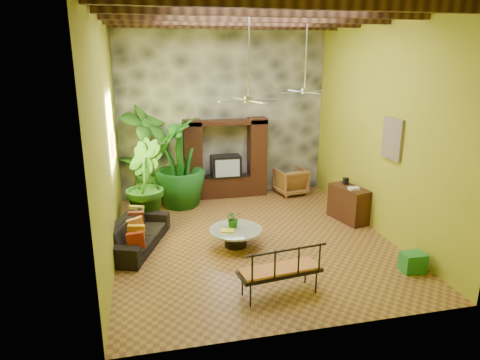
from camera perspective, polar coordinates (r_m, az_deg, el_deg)
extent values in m
plane|color=brown|center=(9.91, 1.63, -7.75)|extent=(7.00, 7.00, 0.00)
cube|color=silver|center=(9.09, 1.90, 22.37)|extent=(6.00, 7.00, 0.02)
cube|color=#949D23|center=(12.56, -2.31, 9.30)|extent=(6.00, 0.02, 5.00)
cube|color=#949D23|center=(8.92, -17.35, 5.61)|extent=(0.02, 7.00, 5.00)
cube|color=#949D23|center=(10.34, 18.19, 6.95)|extent=(0.02, 7.00, 5.00)
cube|color=#373A3E|center=(12.50, -2.26, 9.27)|extent=(5.98, 0.10, 4.98)
cube|color=#3F2614|center=(6.60, 8.08, 22.54)|extent=(5.95, 0.16, 0.22)
cube|color=#3F2614|center=(7.82, 4.48, 21.67)|extent=(5.95, 0.16, 0.22)
cube|color=#3F2614|center=(9.07, 1.89, 20.98)|extent=(5.95, 0.16, 0.22)
cube|color=#3F2614|center=(10.33, -0.06, 20.44)|extent=(5.95, 0.16, 0.22)
cube|color=#3F2614|center=(11.60, -1.57, 20.00)|extent=(5.95, 0.16, 0.22)
cube|color=#31190D|center=(12.68, -1.89, -0.81)|extent=(2.40, 0.50, 0.60)
cube|color=#31190D|center=(12.28, -6.30, 3.36)|extent=(0.50, 0.48, 2.00)
cube|color=#31190D|center=(12.63, 2.31, 3.81)|extent=(0.50, 0.48, 2.00)
cube|color=#31190D|center=(12.25, -1.98, 7.70)|extent=(2.40, 0.48, 0.12)
cube|color=black|center=(12.49, -1.90, 1.88)|extent=(0.85, 0.52, 0.62)
cube|color=#8C99A8|center=(12.23, -1.66, 1.57)|extent=(0.70, 0.02, 0.50)
cylinder|color=#AAAAAF|center=(8.60, 1.20, 16.70)|extent=(0.04, 0.04, 1.80)
cylinder|color=#AAAAAF|center=(8.65, 1.16, 10.73)|extent=(0.18, 0.18, 0.12)
cube|color=#AAAAAF|center=(8.83, 3.25, 10.69)|extent=(0.58, 0.26, 0.01)
cube|color=#AAAAAF|center=(8.96, 0.03, 10.80)|extent=(0.26, 0.58, 0.01)
cube|color=#AAAAAF|center=(8.48, -1.00, 10.48)|extent=(0.58, 0.26, 0.01)
cube|color=#AAAAAF|center=(8.34, 2.38, 10.36)|extent=(0.26, 0.58, 0.01)
cylinder|color=#AAAAAF|center=(10.68, 8.83, 16.47)|extent=(0.04, 0.04, 1.80)
cylinder|color=#AAAAAF|center=(10.71, 8.62, 11.66)|extent=(0.18, 0.18, 0.12)
cube|color=#AAAAAF|center=(10.93, 10.17, 11.58)|extent=(0.58, 0.26, 0.01)
cube|color=#AAAAAF|center=(11.01, 7.49, 11.72)|extent=(0.26, 0.58, 0.01)
cube|color=#AAAAAF|center=(10.51, 7.00, 11.52)|extent=(0.58, 0.26, 0.01)
cube|color=#AAAAAF|center=(10.43, 9.80, 11.37)|extent=(0.26, 0.58, 0.01)
cube|color=gold|center=(9.97, -16.54, 4.42)|extent=(0.06, 0.32, 0.55)
cube|color=#27688F|center=(9.85, 19.65, 5.19)|extent=(0.06, 0.70, 0.90)
imported|color=black|center=(9.63, -13.62, -6.93)|extent=(1.55, 2.34, 0.64)
imported|color=olive|center=(12.92, 6.81, -0.18)|extent=(0.96, 0.98, 0.77)
imported|color=#28651A|center=(12.19, -12.11, 3.61)|extent=(1.82, 1.68, 2.86)
imported|color=#246019|center=(10.68, -12.76, -0.38)|extent=(1.13, 1.31, 2.09)
imported|color=#165717|center=(11.72, -8.10, 2.40)|extent=(1.46, 1.46, 2.50)
cylinder|color=black|center=(9.46, -0.57, -7.78)|extent=(0.49, 0.49, 0.36)
cylinder|color=silver|center=(9.38, -0.57, -6.66)|extent=(1.17, 1.17, 0.04)
imported|color=#1C6119|center=(9.41, -0.86, -5.17)|extent=(0.38, 0.34, 0.39)
cube|color=yellow|center=(9.26, -1.66, -6.76)|extent=(0.34, 0.29, 0.03)
cube|color=black|center=(7.60, 5.31, -12.03)|extent=(1.50, 0.66, 0.06)
cube|color=#CE7739|center=(7.58, 5.32, -11.76)|extent=(1.43, 0.61, 0.06)
cube|color=black|center=(7.25, 6.02, -11.11)|extent=(1.45, 0.22, 0.54)
cube|color=#3B2413|center=(11.12, 14.30, -3.10)|extent=(0.74, 1.18, 0.87)
cube|color=#1B6831|center=(9.06, 22.07, -10.14)|extent=(0.45, 0.35, 0.38)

